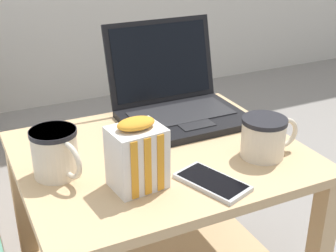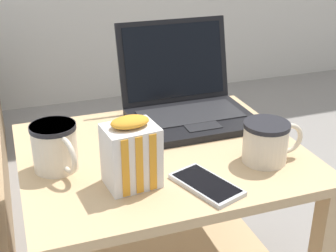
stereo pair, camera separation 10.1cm
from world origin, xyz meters
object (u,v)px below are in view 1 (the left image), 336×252
Objects in this scene: laptop at (176,99)px; mug_front_right at (265,135)px; cell_phone at (212,182)px; mug_front_left at (56,151)px; snack_bag at (137,156)px.

mug_front_right is at bearing -75.61° from laptop.
mug_front_right reaches higher than cell_phone.
laptop is 0.30m from mug_front_right.
mug_front_right is at bearing -14.95° from mug_front_left.
mug_front_right is at bearing 18.65° from cell_phone.
snack_bag is (-0.23, -0.28, 0.02)m from laptop.
snack_bag is (-0.30, 0.00, 0.02)m from mug_front_right.
mug_front_left reaches higher than cell_phone.
mug_front_left is at bearing 140.12° from snack_bag.
mug_front_right is 0.18m from cell_phone.
laptop is at bearing 74.93° from cell_phone.
mug_front_right is at bearing -0.89° from snack_bag.
mug_front_left is 0.98× the size of mug_front_right.
mug_front_right is (0.07, -0.29, 0.00)m from laptop.
cell_phone is at bearing -32.55° from mug_front_left.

